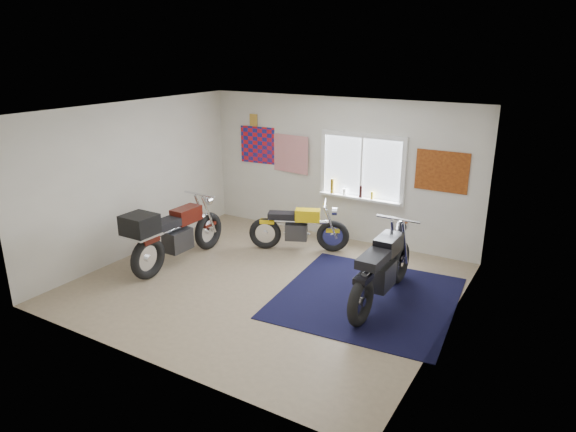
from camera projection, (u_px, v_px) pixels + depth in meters
The scene contains 10 objects.
ground at pixel (267, 284), 8.10m from camera, with size 5.50×5.50×0.00m, color #9E896B.
room_shell at pixel (266, 183), 7.59m from camera, with size 5.50×5.50×5.50m.
navy_rug at pixel (367, 297), 7.65m from camera, with size 2.50×2.60×0.01m, color black.
window_assembly at pixel (362, 172), 9.45m from camera, with size 1.66×0.17×1.26m.
oil_bottles at pixel (347, 189), 9.63m from camera, with size 0.87×0.07×0.28m.
flag_display at pixel (254, 120), 10.37m from camera, with size 1.60×0.10×1.17m.
triumph_poster at pixel (442, 171), 8.70m from camera, with size 0.90×0.03×0.70m, color #A54C14.
yellow_triumph at pixel (298, 229), 9.34m from camera, with size 1.73×0.87×0.93m.
black_chrome_bike at pixel (382, 270), 7.39m from camera, with size 0.68×2.21×1.14m.
maroon_tourer at pixel (172, 234), 8.59m from camera, with size 0.66×2.19×1.12m.
Camera 1 is at (4.04, -6.16, 3.56)m, focal length 32.00 mm.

